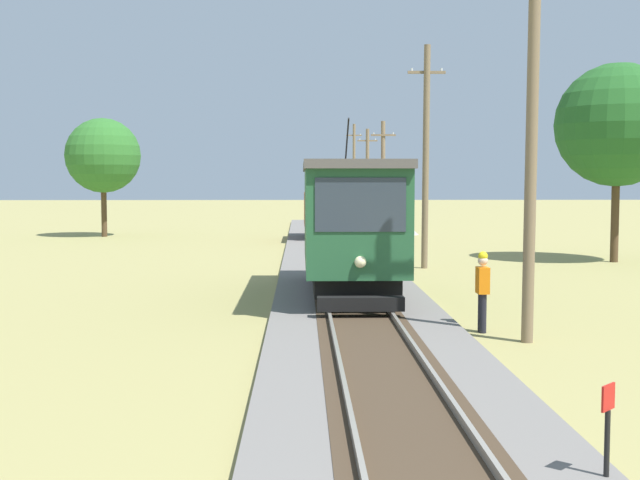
{
  "coord_description": "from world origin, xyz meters",
  "views": [
    {
      "loc": [
        -1.36,
        -4.61,
        3.35
      ],
      "look_at": [
        -0.75,
        22.25,
        1.37
      ],
      "focal_mm": 46.2,
      "sensor_mm": 36.0,
      "label": 1
    }
  ],
  "objects_px": {
    "red_tram": "(350,221)",
    "tree_left_far": "(103,156)",
    "gravel_pile": "(398,225)",
    "track_worker": "(483,288)",
    "utility_pole_far": "(383,178)",
    "utility_pole_distant": "(367,177)",
    "utility_pole_near_tram": "(531,143)",
    "utility_pole_mid": "(426,155)",
    "utility_pole_horizon": "(354,170)",
    "trackside_signal_marker": "(607,432)",
    "tree_right_near": "(617,125)",
    "freight_car": "(326,212)"
  },
  "relations": [
    {
      "from": "utility_pole_mid",
      "to": "utility_pole_distant",
      "type": "relative_size",
      "value": 1.21
    },
    {
      "from": "red_tram",
      "to": "utility_pole_distant",
      "type": "distance_m",
      "value": 35.09
    },
    {
      "from": "trackside_signal_marker",
      "to": "gravel_pile",
      "type": "height_order",
      "value": "trackside_signal_marker"
    },
    {
      "from": "gravel_pile",
      "to": "track_worker",
      "type": "distance_m",
      "value": 32.17
    },
    {
      "from": "trackside_signal_marker",
      "to": "tree_right_near",
      "type": "xyz_separation_m",
      "value": [
        9.44,
        24.45,
        4.86
      ]
    },
    {
      "from": "freight_car",
      "to": "utility_pole_distant",
      "type": "bearing_deg",
      "value": 75.79
    },
    {
      "from": "utility_pole_far",
      "to": "tree_right_near",
      "type": "bearing_deg",
      "value": -59.53
    },
    {
      "from": "red_tram",
      "to": "utility_pole_distant",
      "type": "height_order",
      "value": "utility_pole_distant"
    },
    {
      "from": "freight_car",
      "to": "tree_left_far",
      "type": "relative_size",
      "value": 0.75
    },
    {
      "from": "utility_pole_near_tram",
      "to": "trackside_signal_marker",
      "type": "relative_size",
      "value": 6.76
    },
    {
      "from": "gravel_pile",
      "to": "utility_pole_mid",
      "type": "bearing_deg",
      "value": -93.65
    },
    {
      "from": "red_tram",
      "to": "track_worker",
      "type": "distance_m",
      "value": 5.86
    },
    {
      "from": "utility_pole_mid",
      "to": "utility_pole_horizon",
      "type": "relative_size",
      "value": 1.01
    },
    {
      "from": "utility_pole_mid",
      "to": "tree_left_far",
      "type": "xyz_separation_m",
      "value": [
        -16.18,
        17.66,
        0.48
      ]
    },
    {
      "from": "utility_pole_far",
      "to": "red_tram",
      "type": "bearing_deg",
      "value": -97.86
    },
    {
      "from": "red_tram",
      "to": "utility_pole_near_tram",
      "type": "relative_size",
      "value": 1.07
    },
    {
      "from": "gravel_pile",
      "to": "track_worker",
      "type": "height_order",
      "value": "track_worker"
    },
    {
      "from": "utility_pole_far",
      "to": "tree_right_near",
      "type": "relative_size",
      "value": 0.83
    },
    {
      "from": "red_tram",
      "to": "trackside_signal_marker",
      "type": "relative_size",
      "value": 7.24
    },
    {
      "from": "utility_pole_mid",
      "to": "tree_right_near",
      "type": "distance_m",
      "value": 8.47
    },
    {
      "from": "red_tram",
      "to": "utility_pole_far",
      "type": "distance_m",
      "value": 24.03
    },
    {
      "from": "freight_car",
      "to": "tree_right_near",
      "type": "xyz_separation_m",
      "value": [
        11.34,
        -11.85,
        3.96
      ]
    },
    {
      "from": "red_tram",
      "to": "trackside_signal_marker",
      "type": "height_order",
      "value": "red_tram"
    },
    {
      "from": "utility_pole_far",
      "to": "utility_pole_distant",
      "type": "relative_size",
      "value": 0.97
    },
    {
      "from": "utility_pole_mid",
      "to": "gravel_pile",
      "type": "height_order",
      "value": "utility_pole_mid"
    },
    {
      "from": "utility_pole_far",
      "to": "gravel_pile",
      "type": "height_order",
      "value": "utility_pole_far"
    },
    {
      "from": "utility_pole_far",
      "to": "tree_right_near",
      "type": "xyz_separation_m",
      "value": [
        8.05,
        -13.69,
        2.1
      ]
    },
    {
      "from": "red_tram",
      "to": "utility_pole_far",
      "type": "bearing_deg",
      "value": 82.14
    },
    {
      "from": "freight_car",
      "to": "utility_pole_far",
      "type": "height_order",
      "value": "utility_pole_far"
    },
    {
      "from": "utility_pole_distant",
      "to": "gravel_pile",
      "type": "distance_m",
      "value": 8.54
    },
    {
      "from": "gravel_pile",
      "to": "track_worker",
      "type": "bearing_deg",
      "value": -93.41
    },
    {
      "from": "utility_pole_far",
      "to": "utility_pole_distant",
      "type": "height_order",
      "value": "utility_pole_distant"
    },
    {
      "from": "utility_pole_near_tram",
      "to": "track_worker",
      "type": "xyz_separation_m",
      "value": [
        -0.69,
        1.19,
        -3.1
      ]
    },
    {
      "from": "freight_car",
      "to": "track_worker",
      "type": "bearing_deg",
      "value": -84.51
    },
    {
      "from": "utility_pole_near_tram",
      "to": "trackside_signal_marker",
      "type": "height_order",
      "value": "utility_pole_near_tram"
    },
    {
      "from": "track_worker",
      "to": "tree_left_far",
      "type": "distance_m",
      "value": 34.49
    },
    {
      "from": "trackside_signal_marker",
      "to": "utility_pole_horizon",
      "type": "bearing_deg",
      "value": 88.75
    },
    {
      "from": "tree_left_far",
      "to": "utility_pole_distant",
      "type": "bearing_deg",
      "value": 30.27
    },
    {
      "from": "tree_right_near",
      "to": "red_tram",
      "type": "bearing_deg",
      "value": -138.35
    },
    {
      "from": "freight_car",
      "to": "track_worker",
      "type": "height_order",
      "value": "freight_car"
    },
    {
      "from": "red_tram",
      "to": "track_worker",
      "type": "relative_size",
      "value": 4.79
    },
    {
      "from": "trackside_signal_marker",
      "to": "tree_right_near",
      "type": "relative_size",
      "value": 0.15
    },
    {
      "from": "utility_pole_near_tram",
      "to": "utility_pole_mid",
      "type": "relative_size",
      "value": 0.96
    },
    {
      "from": "red_tram",
      "to": "tree_left_far",
      "type": "xyz_separation_m",
      "value": [
        -12.9,
        25.46,
        2.53
      ]
    },
    {
      "from": "red_tram",
      "to": "utility_pole_far",
      "type": "height_order",
      "value": "utility_pole_far"
    },
    {
      "from": "utility_pole_far",
      "to": "utility_pole_distant",
      "type": "bearing_deg",
      "value": 90.0
    },
    {
      "from": "utility_pole_far",
      "to": "utility_pole_near_tram",
      "type": "bearing_deg",
      "value": -90.0
    },
    {
      "from": "red_tram",
      "to": "utility_pole_horizon",
      "type": "bearing_deg",
      "value": 86.21
    },
    {
      "from": "utility_pole_horizon",
      "to": "red_tram",
      "type": "bearing_deg",
      "value": -93.79
    },
    {
      "from": "trackside_signal_marker",
      "to": "tree_left_far",
      "type": "xyz_separation_m",
      "value": [
        -14.79,
        39.83,
        4.06
      ]
    }
  ]
}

